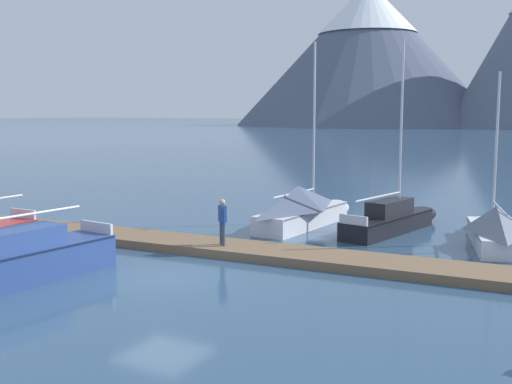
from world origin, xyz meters
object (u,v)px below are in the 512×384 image
object	(u,v)px
sailboat_mid_dock_starboard	(303,207)
sailboat_far_berth	(394,218)
sailboat_mid_dock_port	(13,262)
sailboat_outer_slip	(494,226)
person_on_dock	(222,219)

from	to	relation	value
sailboat_mid_dock_starboard	sailboat_far_berth	distance (m)	3.99
sailboat_far_berth	sailboat_mid_dock_port	bearing A→B (deg)	-118.78
sailboat_mid_dock_starboard	sailboat_outer_slip	distance (m)	8.07
sailboat_mid_dock_port	person_on_dock	size ratio (longest dim) A/B	5.28
sailboat_far_berth	person_on_dock	size ratio (longest dim) A/B	4.82
sailboat_mid_dock_port	person_on_dock	distance (m)	7.29
sailboat_mid_dock_starboard	sailboat_far_berth	bearing A→B (deg)	13.94
sailboat_mid_dock_port	person_on_dock	bearing A→B (deg)	62.93
sailboat_mid_dock_starboard	sailboat_far_berth	world-z (taller)	sailboat_mid_dock_starboard
sailboat_mid_dock_port	sailboat_far_berth	xyz separation A→B (m)	(7.52, 13.68, -0.14)
sailboat_far_berth	sailboat_outer_slip	size ratio (longest dim) A/B	1.23
person_on_dock	sailboat_mid_dock_port	bearing A→B (deg)	-117.07
sailboat_mid_dock_starboard	sailboat_far_berth	size ratio (longest dim) A/B	1.00
sailboat_mid_dock_port	sailboat_mid_dock_starboard	distance (m)	13.24
sailboat_far_berth	person_on_dock	xyz separation A→B (m)	(-4.21, -7.21, 0.72)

